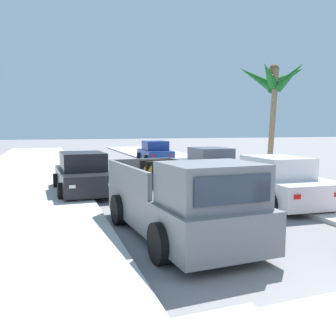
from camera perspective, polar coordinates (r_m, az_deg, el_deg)
sidewalk_left at (r=15.31m, az=-22.83°, el=-3.17°), size 5.36×60.00×0.12m
sidewalk_right at (r=17.90m, az=13.75°, el=-1.56°), size 5.36×60.00×0.12m
curb_left at (r=15.25m, az=-18.03°, el=-3.06°), size 0.16×60.00×0.10m
curb_right at (r=17.26m, az=10.14°, el=-1.79°), size 0.16×60.00×0.10m
pickup_truck at (r=8.17m, az=1.73°, el=-5.19°), size 2.49×5.34×1.80m
car_left_near at (r=17.06m, az=6.51°, el=0.41°), size 2.14×4.31×1.54m
car_right_near at (r=12.20m, az=16.31°, el=-2.12°), size 2.14×4.31×1.54m
car_left_mid at (r=26.05m, az=-2.06°, el=2.45°), size 2.16×4.32×1.54m
car_left_far at (r=13.99m, az=-13.10°, el=-0.99°), size 2.16×4.32×1.54m
palm_tree_left_fore at (r=21.65m, az=16.20°, el=12.60°), size 3.83×3.61×6.04m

